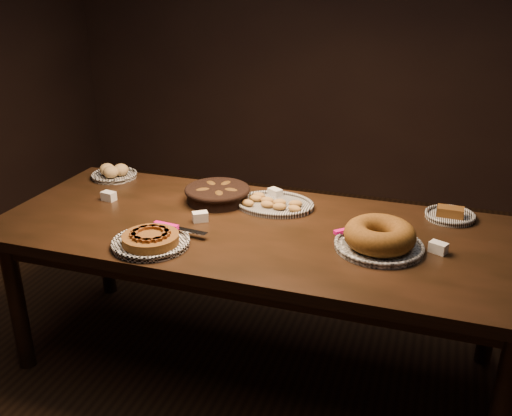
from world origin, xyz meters
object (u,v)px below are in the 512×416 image
(buffet_table, at_px, (256,241))
(madeleine_platter, at_px, (274,204))
(apple_tart_plate, at_px, (151,240))
(bundt_cake_plate, at_px, (379,238))

(buffet_table, distance_m, madeleine_platter, 0.27)
(apple_tart_plate, bearing_deg, bundt_cake_plate, -0.06)
(buffet_table, height_order, bundt_cake_plate, bundt_cake_plate)
(apple_tart_plate, distance_m, bundt_cake_plate, 0.96)
(madeleine_platter, bearing_deg, apple_tart_plate, -136.09)
(apple_tart_plate, height_order, madeleine_platter, apple_tart_plate)
(madeleine_platter, height_order, bundt_cake_plate, bundt_cake_plate)
(apple_tart_plate, xyz_separation_m, bundt_cake_plate, (0.92, 0.27, 0.03))
(buffet_table, height_order, madeleine_platter, madeleine_platter)
(buffet_table, relative_size, madeleine_platter, 6.27)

